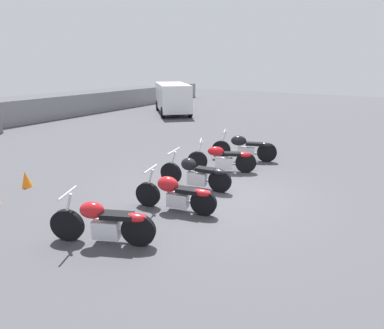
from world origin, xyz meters
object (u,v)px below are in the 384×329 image
(motorcycle_slot_3, at_px, (223,159))
(motorcycle_slot_1, at_px, (176,194))
(motorcycle_slot_4, at_px, (245,148))
(motorcycle_slot_0, at_px, (104,222))
(traffic_cone_near, at_px, (26,179))
(parked_van, at_px, (172,97))
(motorcycle_slot_2, at_px, (196,173))

(motorcycle_slot_3, bearing_deg, motorcycle_slot_1, 158.76)
(motorcycle_slot_1, height_order, motorcycle_slot_4, motorcycle_slot_4)
(motorcycle_slot_0, relative_size, traffic_cone_near, 4.21)
(parked_van, distance_m, traffic_cone_near, 13.26)
(motorcycle_slot_0, distance_m, motorcycle_slot_1, 1.80)
(motorcycle_slot_0, height_order, parked_van, parked_van)
(motorcycle_slot_1, distance_m, motorcycle_slot_2, 1.40)
(motorcycle_slot_1, bearing_deg, motorcycle_slot_0, 155.48)
(traffic_cone_near, bearing_deg, motorcycle_slot_0, -100.18)
(motorcycle_slot_4, xyz_separation_m, traffic_cone_near, (-5.41, 4.02, -0.23))
(motorcycle_slot_0, bearing_deg, motorcycle_slot_4, -26.76)
(motorcycle_slot_2, bearing_deg, motorcycle_slot_4, -10.96)
(parked_van, relative_size, traffic_cone_near, 10.45)
(motorcycle_slot_1, bearing_deg, motorcycle_slot_2, -0.20)
(motorcycle_slot_1, relative_size, parked_van, 0.42)
(traffic_cone_near, bearing_deg, motorcycle_slot_4, -36.59)
(motorcycle_slot_0, distance_m, motorcycle_slot_3, 4.67)
(motorcycle_slot_3, height_order, traffic_cone_near, motorcycle_slot_3)
(traffic_cone_near, bearing_deg, motorcycle_slot_3, -44.62)
(motorcycle_slot_1, distance_m, motorcycle_slot_4, 4.34)
(motorcycle_slot_3, distance_m, motorcycle_slot_4, 1.44)
(motorcycle_slot_4, bearing_deg, motorcycle_slot_2, 156.54)
(motorcycle_slot_0, relative_size, parked_van, 0.40)
(motorcycle_slot_4, bearing_deg, motorcycle_slot_1, 161.49)
(motorcycle_slot_3, relative_size, motorcycle_slot_4, 0.92)
(motorcycle_slot_3, distance_m, parked_van, 11.87)
(motorcycle_slot_3, relative_size, parked_van, 0.42)
(motorcycle_slot_4, xyz_separation_m, parked_van, (7.11, 8.31, 0.65))
(motorcycle_slot_1, relative_size, motorcycle_slot_3, 0.99)
(motorcycle_slot_2, xyz_separation_m, motorcycle_slot_4, (2.98, -0.11, 0.03))
(motorcycle_slot_3, bearing_deg, traffic_cone_near, 108.08)
(motorcycle_slot_1, relative_size, traffic_cone_near, 4.35)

